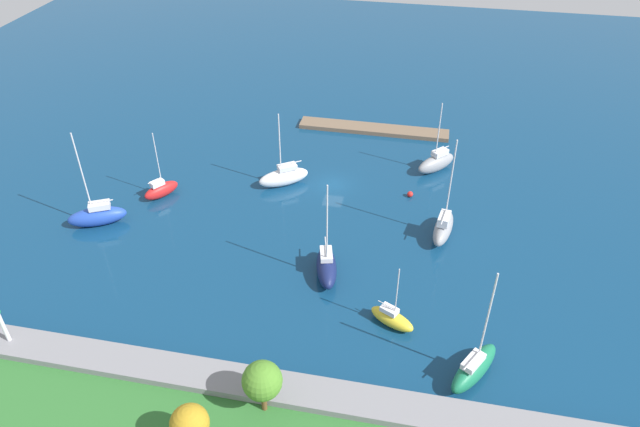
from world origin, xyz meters
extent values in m
plane|color=navy|center=(0.00, 0.00, 0.00)|extent=(160.00, 160.00, 0.00)
cube|color=brown|center=(-3.19, -15.45, 0.30)|extent=(21.80, 2.97, 0.61)
cube|color=gray|center=(0.00, 32.45, 0.77)|extent=(66.50, 3.17, 1.54)
cylinder|color=silver|center=(22.98, 32.45, 3.14)|extent=(0.36, 0.36, 3.20)
cylinder|color=brown|center=(-0.75, 34.33, 2.13)|extent=(0.43, 0.43, 2.50)
sphere|color=#4C8428|center=(-0.75, 34.33, 4.33)|extent=(3.15, 3.15, 3.15)
sphere|color=#AD841E|center=(3.42, 38.66, 3.90)|extent=(2.88, 2.88, 2.88)
ellipsoid|color=gray|center=(-13.90, 7.99, 1.15)|extent=(2.90, 6.50, 2.31)
cube|color=silver|center=(-13.82, 8.48, 2.80)|extent=(1.48, 2.42, 0.99)
cylinder|color=silver|center=(-13.96, 7.68, 7.21)|extent=(0.15, 0.15, 9.81)
cylinder|color=silver|center=(-13.71, 9.10, 3.45)|extent=(0.61, 2.86, 0.12)
ellipsoid|color=red|center=(20.22, 6.72, 0.88)|extent=(3.85, 4.63, 1.77)
cube|color=silver|center=(20.42, 7.03, 2.08)|extent=(1.68, 1.87, 0.62)
cylinder|color=silver|center=(20.09, 6.54, 5.23)|extent=(0.11, 0.11, 6.92)
cylinder|color=silver|center=(20.59, 7.27, 2.54)|extent=(1.09, 1.52, 0.09)
ellipsoid|color=#2347B2|center=(25.01, 13.54, 1.09)|extent=(6.77, 4.87, 2.18)
cube|color=silver|center=(24.54, 13.30, 2.53)|extent=(2.67, 2.22, 0.70)
cylinder|color=silver|center=(25.30, 13.68, 7.03)|extent=(0.16, 0.16, 9.71)
cylinder|color=silver|center=(24.21, 13.13, 3.03)|extent=(2.23, 1.22, 0.12)
ellipsoid|color=white|center=(6.14, 1.20, 1.10)|extent=(6.51, 5.34, 2.19)
cube|color=silver|center=(5.72, 0.91, 2.49)|extent=(2.62, 2.32, 0.60)
cylinder|color=silver|center=(6.41, 1.39, 6.07)|extent=(0.16, 0.16, 7.75)
cylinder|color=silver|center=(5.27, 0.61, 2.94)|extent=(2.36, 1.66, 0.12)
ellipsoid|color=yellow|center=(-9.69, 22.47, 0.72)|extent=(4.75, 3.47, 1.43)
cube|color=silver|center=(-9.37, 22.30, 1.68)|extent=(1.89, 1.59, 0.50)
cylinder|color=silver|center=(-9.89, 22.57, 4.22)|extent=(0.11, 0.11, 5.58)
cylinder|color=silver|center=(-9.06, 22.15, 2.08)|extent=(1.70, 0.92, 0.09)
ellipsoid|color=#19724C|center=(-17.07, 27.12, 1.08)|extent=(4.94, 6.59, 2.16)
cube|color=silver|center=(-16.80, 27.57, 2.43)|extent=(2.16, 2.60, 0.56)
cylinder|color=silver|center=(-17.24, 26.84, 6.85)|extent=(0.16, 0.16, 9.39)
cylinder|color=silver|center=(-16.59, 27.92, 2.86)|extent=(1.40, 2.23, 0.13)
ellipsoid|color=#141E4C|center=(-2.39, 16.93, 1.06)|extent=(3.51, 6.53, 2.13)
cube|color=silver|center=(-2.27, 16.44, 2.40)|extent=(1.74, 2.47, 0.54)
cylinder|color=silver|center=(-2.47, 17.23, 6.72)|extent=(0.15, 0.15, 9.19)
cylinder|color=silver|center=(-2.09, 15.73, 2.82)|extent=(0.88, 3.03, 0.12)
ellipsoid|color=gray|center=(-12.56, -6.06, 1.11)|extent=(5.50, 5.67, 2.23)
cube|color=silver|center=(-12.89, -6.41, 2.56)|extent=(2.31, 2.35, 0.67)
cylinder|color=silver|center=(-12.35, -5.84, 5.96)|extent=(0.14, 0.14, 7.46)
cylinder|color=silver|center=(-13.12, -6.66, 3.05)|extent=(1.63, 1.72, 0.12)
sphere|color=red|center=(-9.75, 0.74, 0.36)|extent=(0.73, 0.73, 0.73)
camera|label=1|loc=(-10.70, 61.32, 40.65)|focal=32.83mm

